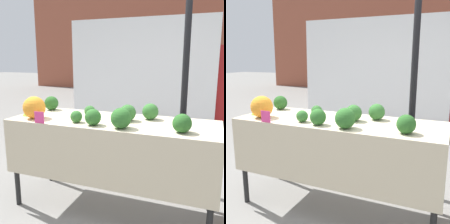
% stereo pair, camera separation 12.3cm
% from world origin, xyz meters
% --- Properties ---
extents(ground_plane, '(40.00, 40.00, 0.00)m').
position_xyz_m(ground_plane, '(0.00, 0.00, 0.00)').
color(ground_plane, gray).
extents(building_facade, '(16.00, 0.60, 4.61)m').
position_xyz_m(building_facade, '(0.00, 9.92, 2.31)').
color(building_facade, brown).
rests_on(building_facade, ground_plane).
extents(tent_pole, '(0.07, 0.07, 2.47)m').
position_xyz_m(tent_pole, '(0.59, 0.65, 1.24)').
color(tent_pole, black).
rests_on(tent_pole, ground_plane).
extents(parked_truck, '(4.36, 2.04, 2.28)m').
position_xyz_m(parked_truck, '(-0.03, 3.92, 1.21)').
color(parked_truck, white).
rests_on(parked_truck, ground_plane).
extents(market_table, '(1.97, 0.71, 0.91)m').
position_xyz_m(market_table, '(0.00, -0.07, 0.78)').
color(market_table, beige).
rests_on(market_table, ground_plane).
extents(orange_cauliflower, '(0.22, 0.22, 0.22)m').
position_xyz_m(orange_cauliflower, '(-0.74, -0.20, 1.02)').
color(orange_cauliflower, orange).
rests_on(orange_cauliflower, market_table).
extents(romanesco_head, '(0.16, 0.16, 0.13)m').
position_xyz_m(romanesco_head, '(-0.87, -0.08, 0.98)').
color(romanesco_head, '#93B238').
rests_on(romanesco_head, market_table).
extents(broccoli_head_0, '(0.16, 0.16, 0.16)m').
position_xyz_m(broccoli_head_0, '(0.15, 0.03, 0.99)').
color(broccoli_head_0, '#336B2D').
rests_on(broccoli_head_0, market_table).
extents(broccoli_head_1, '(0.16, 0.16, 0.16)m').
position_xyz_m(broccoli_head_1, '(0.33, 0.16, 0.99)').
color(broccoli_head_1, '#336B2D').
rests_on(broccoli_head_1, market_table).
extents(broccoli_head_2, '(0.16, 0.16, 0.16)m').
position_xyz_m(broccoli_head_2, '(-0.82, 0.23, 0.99)').
color(broccoli_head_2, '#285B23').
rests_on(broccoli_head_2, market_table).
extents(broccoli_head_3, '(0.11, 0.11, 0.11)m').
position_xyz_m(broccoli_head_3, '(-0.26, 0.06, 0.97)').
color(broccoli_head_3, '#336B2D').
rests_on(broccoli_head_3, market_table).
extents(broccoli_head_4, '(0.15, 0.15, 0.15)m').
position_xyz_m(broccoli_head_4, '(-0.09, -0.23, 0.99)').
color(broccoli_head_4, '#2D6628').
rests_on(broccoli_head_4, market_table).
extents(broccoli_head_5, '(0.15, 0.15, 0.15)m').
position_xyz_m(broccoli_head_5, '(0.67, -0.20, 0.99)').
color(broccoli_head_5, '#285B23').
rests_on(broccoli_head_5, market_table).
extents(broccoli_head_6, '(0.11, 0.11, 0.11)m').
position_xyz_m(broccoli_head_6, '(-0.27, -0.20, 0.97)').
color(broccoli_head_6, '#336B2D').
rests_on(broccoli_head_6, market_table).
extents(broccoli_head_7, '(0.18, 0.18, 0.18)m').
position_xyz_m(broccoli_head_7, '(0.17, -0.25, 1.00)').
color(broccoli_head_7, '#2D6628').
rests_on(broccoli_head_7, market_table).
extents(price_sign, '(0.10, 0.01, 0.11)m').
position_xyz_m(price_sign, '(-0.58, -0.34, 0.97)').
color(price_sign, '#E53D84').
rests_on(price_sign, market_table).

